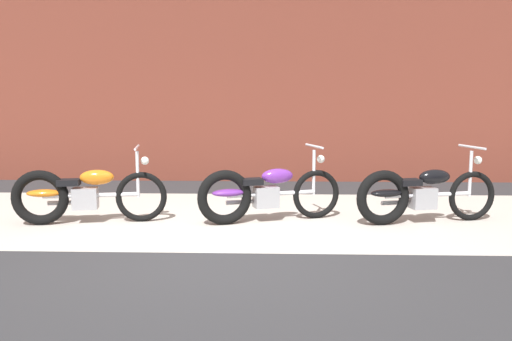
{
  "coord_description": "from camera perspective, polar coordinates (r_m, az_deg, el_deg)",
  "views": [
    {
      "loc": [
        0.55,
        -5.35,
        1.64
      ],
      "look_at": [
        0.34,
        1.1,
        0.75
      ],
      "focal_mm": 36.12,
      "sensor_mm": 36.0,
      "label": 1
    }
  ],
  "objects": [
    {
      "name": "ground_plane",
      "position": [
        5.62,
        -3.88,
        -9.12
      ],
      "size": [
        80.0,
        80.0,
        0.0
      ],
      "primitive_type": "plane",
      "color": "#2D2D30"
    },
    {
      "name": "sidewalk_slab",
      "position": [
        7.31,
        -2.5,
        -5.1
      ],
      "size": [
        36.0,
        3.5,
        0.01
      ],
      "primitive_type": "cube",
      "color": "#B2ADA3",
      "rests_on": "ground"
    },
    {
      "name": "brick_building_wall",
      "position": [
        10.58,
        -1.12,
        11.22
      ],
      "size": [
        36.0,
        0.5,
        4.53
      ],
      "primitive_type": "cube",
      "color": "brown",
      "rests_on": "ground"
    },
    {
      "name": "motorcycle_orange",
      "position": [
        7.21,
        -19.0,
        -2.5
      ],
      "size": [
        1.99,
        0.64,
        1.03
      ],
      "rotation": [
        0.0,
        0.0,
        0.18
      ],
      "color": "black",
      "rests_on": "ground"
    },
    {
      "name": "motorcycle_purple",
      "position": [
        6.9,
        0.49,
        -2.51
      ],
      "size": [
        1.94,
        0.85,
        1.03
      ],
      "rotation": [
        0.0,
        0.0,
        0.32
      ],
      "color": "black",
      "rests_on": "ground"
    },
    {
      "name": "motorcycle_black",
      "position": [
        7.17,
        17.44,
        -2.49
      ],
      "size": [
        1.98,
        0.72,
        1.03
      ],
      "rotation": [
        0.0,
        0.0,
        0.23
      ],
      "color": "black",
      "rests_on": "ground"
    }
  ]
}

